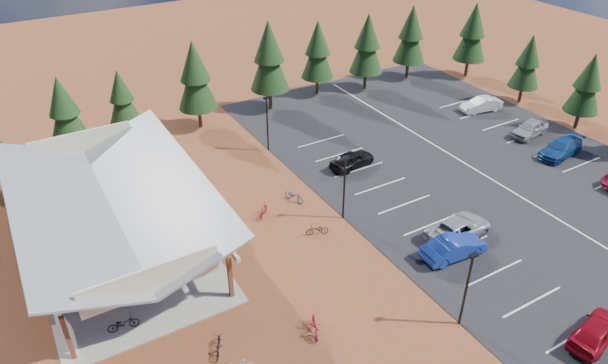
{
  "coord_description": "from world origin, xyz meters",
  "views": [
    {
      "loc": [
        -13.85,
        -24.49,
        23.5
      ],
      "look_at": [
        3.0,
        4.24,
        2.53
      ],
      "focal_mm": 32.0,
      "sensor_mm": 36.0,
      "label": 1
    }
  ],
  "objects_px": {
    "car_7": "(561,148)",
    "lamp_post_1": "(344,184)",
    "bike_12": "(218,346)",
    "car_8": "(530,128)",
    "bike_2": "(56,235)",
    "car_4": "(352,159)",
    "lamp_post_0": "(467,285)",
    "trash_bin_1": "(214,239)",
    "bike_0": "(123,323)",
    "bike_1": "(105,264)",
    "car_0": "(597,331)",
    "car_2": "(458,228)",
    "bike_3": "(76,190)",
    "bike_4": "(164,280)",
    "bike_14": "(294,196)",
    "trash_bin_0": "(240,235)",
    "bike_11": "(315,325)",
    "bike_7": "(125,195)",
    "car_1": "(454,247)",
    "bike_5": "(156,266)",
    "bike_16": "(317,230)",
    "lamp_post_2": "(267,120)",
    "bike_pavilion": "(110,200)",
    "bike_6": "(126,208)",
    "car_9": "(481,105)"
  },
  "relations": [
    {
      "from": "car_7",
      "to": "lamp_post_1",
      "type": "bearing_deg",
      "value": -103.7
    },
    {
      "from": "bike_12",
      "to": "car_8",
      "type": "distance_m",
      "value": 36.29
    },
    {
      "from": "bike_2",
      "to": "car_4",
      "type": "relative_size",
      "value": 0.38
    },
    {
      "from": "lamp_post_0",
      "to": "trash_bin_1",
      "type": "height_order",
      "value": "lamp_post_0"
    },
    {
      "from": "bike_0",
      "to": "bike_1",
      "type": "xyz_separation_m",
      "value": [
        0.34,
        5.58,
        0.07
      ]
    },
    {
      "from": "car_0",
      "to": "car_2",
      "type": "distance_m",
      "value": 10.77
    },
    {
      "from": "bike_3",
      "to": "car_4",
      "type": "distance_m",
      "value": 22.26
    },
    {
      "from": "bike_4",
      "to": "lamp_post_0",
      "type": "bearing_deg",
      "value": -130.1
    },
    {
      "from": "bike_0",
      "to": "bike_2",
      "type": "relative_size",
      "value": 1.14
    },
    {
      "from": "car_0",
      "to": "bike_14",
      "type": "bearing_deg",
      "value": 9.4
    },
    {
      "from": "trash_bin_0",
      "to": "bike_11",
      "type": "bearing_deg",
      "value": -89.23
    },
    {
      "from": "bike_2",
      "to": "bike_14",
      "type": "height_order",
      "value": "bike_14"
    },
    {
      "from": "lamp_post_1",
      "to": "car_8",
      "type": "xyz_separation_m",
      "value": [
        22.43,
        2.08,
        -2.2
      ]
    },
    {
      "from": "bike_4",
      "to": "car_2",
      "type": "bearing_deg",
      "value": -105.76
    },
    {
      "from": "car_0",
      "to": "car_4",
      "type": "height_order",
      "value": "car_0"
    },
    {
      "from": "lamp_post_0",
      "to": "bike_0",
      "type": "bearing_deg",
      "value": 151.23
    },
    {
      "from": "bike_1",
      "to": "bike_7",
      "type": "distance_m",
      "value": 7.96
    },
    {
      "from": "car_1",
      "to": "car_4",
      "type": "height_order",
      "value": "car_1"
    },
    {
      "from": "lamp_post_1",
      "to": "bike_7",
      "type": "bearing_deg",
      "value": 142.71
    },
    {
      "from": "bike_5",
      "to": "bike_7",
      "type": "distance_m",
      "value": 9.05
    },
    {
      "from": "bike_5",
      "to": "bike_2",
      "type": "bearing_deg",
      "value": 55.44
    },
    {
      "from": "bike_2",
      "to": "trash_bin_0",
      "type": "bearing_deg",
      "value": -110.25
    },
    {
      "from": "bike_16",
      "to": "car_8",
      "type": "relative_size",
      "value": 0.37
    },
    {
      "from": "lamp_post_2",
      "to": "bike_pavilion",
      "type": "bearing_deg",
      "value": -154.98
    },
    {
      "from": "trash_bin_0",
      "to": "bike_6",
      "type": "distance_m",
      "value": 9.28
    },
    {
      "from": "bike_1",
      "to": "car_2",
      "type": "height_order",
      "value": "car_2"
    },
    {
      "from": "bike_3",
      "to": "bike_12",
      "type": "height_order",
      "value": "bike_3"
    },
    {
      "from": "bike_6",
      "to": "bike_7",
      "type": "distance_m",
      "value": 1.64
    },
    {
      "from": "bike_0",
      "to": "bike_6",
      "type": "bearing_deg",
      "value": -8.29
    },
    {
      "from": "lamp_post_1",
      "to": "bike_11",
      "type": "bearing_deg",
      "value": -131.92
    },
    {
      "from": "trash_bin_0",
      "to": "bike_11",
      "type": "relative_size",
      "value": 0.49
    },
    {
      "from": "car_1",
      "to": "car_9",
      "type": "relative_size",
      "value": 1.07
    },
    {
      "from": "car_1",
      "to": "car_7",
      "type": "distance_m",
      "value": 18.68
    },
    {
      "from": "bike_11",
      "to": "bike_7",
      "type": "bearing_deg",
      "value": 129.26
    },
    {
      "from": "bike_16",
      "to": "car_0",
      "type": "xyz_separation_m",
      "value": [
        8.22,
        -15.94,
        0.36
      ]
    },
    {
      "from": "bike_0",
      "to": "bike_4",
      "type": "distance_m",
      "value": 3.85
    },
    {
      "from": "bike_3",
      "to": "car_8",
      "type": "relative_size",
      "value": 0.41
    },
    {
      "from": "bike_0",
      "to": "car_4",
      "type": "bearing_deg",
      "value": -61.15
    },
    {
      "from": "bike_12",
      "to": "lamp_post_1",
      "type": "bearing_deg",
      "value": -124.59
    },
    {
      "from": "bike_5",
      "to": "car_7",
      "type": "distance_m",
      "value": 35.5
    },
    {
      "from": "car_2",
      "to": "car_9",
      "type": "bearing_deg",
      "value": -53.77
    },
    {
      "from": "lamp_post_2",
      "to": "car_7",
      "type": "distance_m",
      "value": 25.87
    },
    {
      "from": "bike_1",
      "to": "bike_7",
      "type": "relative_size",
      "value": 0.99
    },
    {
      "from": "lamp_post_1",
      "to": "car_7",
      "type": "distance_m",
      "value": 21.9
    },
    {
      "from": "bike_12",
      "to": "bike_3",
      "type": "bearing_deg",
      "value": -52.48
    },
    {
      "from": "car_7",
      "to": "car_9",
      "type": "height_order",
      "value": "car_7"
    },
    {
      "from": "lamp_post_0",
      "to": "lamp_post_1",
      "type": "height_order",
      "value": "same"
    },
    {
      "from": "bike_1",
      "to": "car_1",
      "type": "xyz_separation_m",
      "value": [
        20.26,
        -10.18,
        0.16
      ]
    },
    {
      "from": "bike_pavilion",
      "to": "car_2",
      "type": "height_order",
      "value": "bike_pavilion"
    },
    {
      "from": "car_4",
      "to": "bike_3",
      "type": "bearing_deg",
      "value": 63.14
    }
  ]
}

